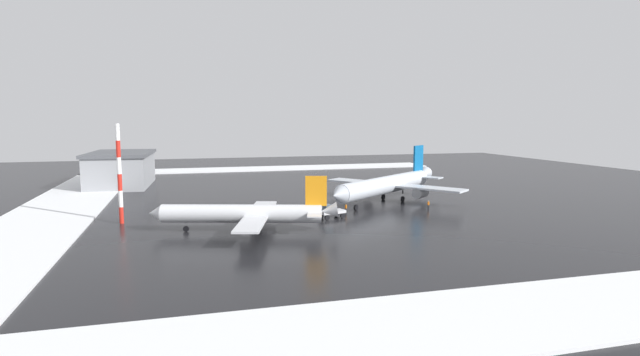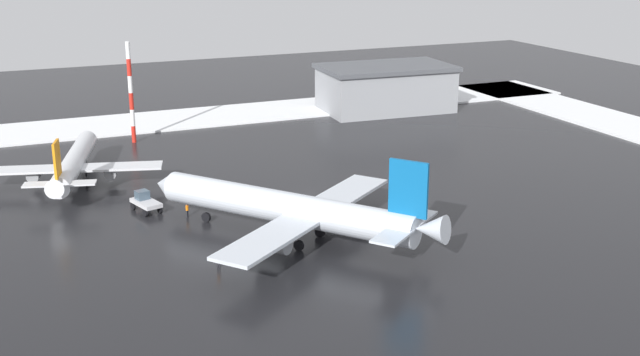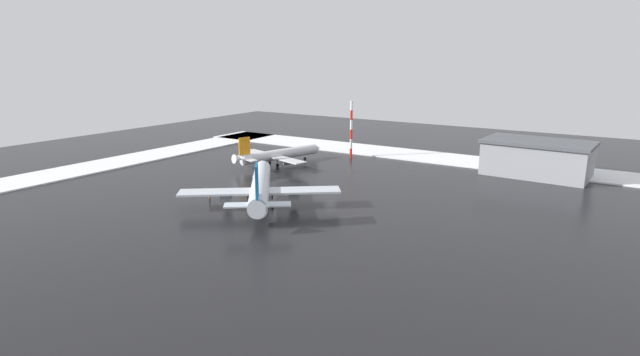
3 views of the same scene
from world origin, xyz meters
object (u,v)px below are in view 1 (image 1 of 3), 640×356
Objects in this scene: antenna_mast at (119,174)px; cargo_hangar at (121,169)px; airplane_parked_portside at (246,214)px; ground_crew_mid_apron at (346,208)px; ground_crew_by_nose_gear at (428,204)px; pushback_tug at (331,211)px; airplane_foreground_jet at (388,184)px.

antenna_mast reaches higher than cargo_hangar.
ground_crew_mid_apron is at bearing -135.36° from airplane_parked_portside.
airplane_parked_portside is 16.82× the size of ground_crew_by_nose_gear.
pushback_tug is 2.94× the size of ground_crew_by_nose_gear.
airplane_foreground_jet reaches higher than pushback_tug.
airplane_parked_portside is 22.56m from ground_crew_mid_apron.
pushback_tug is at bearing 81.51° from antenna_mast.
cargo_hangar reaches higher than pushback_tug.
cargo_hangar reaches higher than ground_crew_by_nose_gear.
pushback_tug is at bearing 1.64° from airplane_foreground_jet.
airplane_foreground_jet is 1.93× the size of antenna_mast.
cargo_hangar is (-54.79, -40.25, 3.16)m from pushback_tug.
antenna_mast is (-1.81, -55.39, 7.31)m from ground_crew_by_nose_gear.
ground_crew_by_nose_gear is 16.42m from ground_crew_mid_apron.
airplane_parked_portside is 66.16m from cargo_hangar.
cargo_hangar is (-49.59, -5.44, -3.84)m from antenna_mast.
antenna_mast reaches higher than ground_crew_by_nose_gear.
pushback_tug is at bearing 19.22° from ground_crew_by_nose_gear.
airplane_foreground_jet is 11.09m from ground_crew_by_nose_gear.
cargo_hangar is (-61.35, -24.73, 1.57)m from airplane_parked_portside.
antenna_mast is (-0.94, -38.99, 7.31)m from ground_crew_mid_apron.
ground_crew_mid_apron is at bearing 44.51° from cargo_hangar.
airplane_foreground_jet reaches higher than ground_crew_by_nose_gear.
airplane_foreground_jet is 51.95m from antenna_mast.
airplane_parked_portside reaches higher than pushback_tug.
antenna_mast is at bearing -28.50° from airplane_foreground_jet.
airplane_foreground_jet is 1.24× the size of cargo_hangar.
ground_crew_by_nose_gear is at bearing -53.48° from ground_crew_mid_apron.
ground_crew_by_nose_gear is 0.10× the size of antenna_mast.
ground_crew_by_nose_gear is (9.87, 4.27, -2.74)m from airplane_foreground_jet.
airplane_parked_portside is 23.23m from antenna_mast.
cargo_hangar is at bearing -69.84° from pushback_tug.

